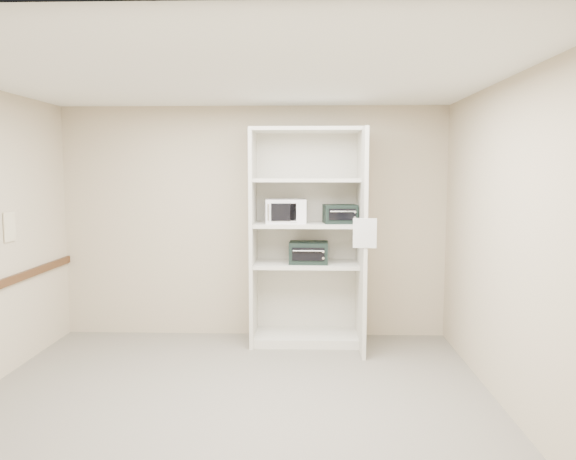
{
  "coord_description": "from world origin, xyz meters",
  "views": [
    {
      "loc": [
        0.62,
        -4.57,
        1.94
      ],
      "look_at": [
        0.42,
        1.38,
        1.32
      ],
      "focal_mm": 35.0,
      "sensor_mm": 36.0,
      "label": 1
    }
  ],
  "objects_px": {
    "shelving_unit": "(310,244)",
    "toaster_oven_lower": "(309,253)",
    "microwave": "(285,211)",
    "toaster_oven_upper": "(340,214)"
  },
  "relations": [
    {
      "from": "microwave",
      "to": "toaster_oven_upper",
      "type": "distance_m",
      "value": 0.62
    },
    {
      "from": "toaster_oven_upper",
      "to": "toaster_oven_lower",
      "type": "relative_size",
      "value": 0.84
    },
    {
      "from": "toaster_oven_upper",
      "to": "toaster_oven_lower",
      "type": "bearing_deg",
      "value": 175.69
    },
    {
      "from": "toaster_oven_upper",
      "to": "toaster_oven_lower",
      "type": "xyz_separation_m",
      "value": [
        -0.35,
        -0.02,
        -0.43
      ]
    },
    {
      "from": "shelving_unit",
      "to": "microwave",
      "type": "bearing_deg",
      "value": -179.27
    },
    {
      "from": "shelving_unit",
      "to": "microwave",
      "type": "distance_m",
      "value": 0.47
    },
    {
      "from": "shelving_unit",
      "to": "toaster_oven_lower",
      "type": "distance_m",
      "value": 0.1
    },
    {
      "from": "microwave",
      "to": "toaster_oven_lower",
      "type": "distance_m",
      "value": 0.54
    },
    {
      "from": "shelving_unit",
      "to": "toaster_oven_lower",
      "type": "bearing_deg",
      "value": -120.86
    },
    {
      "from": "toaster_oven_lower",
      "to": "toaster_oven_upper",
      "type": "bearing_deg",
      "value": 3.76
    }
  ]
}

